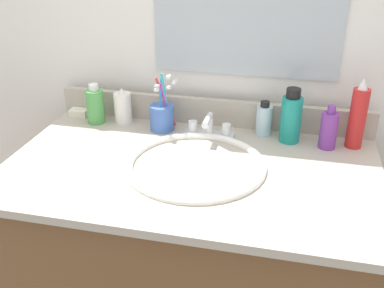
# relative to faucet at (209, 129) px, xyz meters

# --- Properties ---
(vanity_cabinet) EXTENTS (1.02, 0.58, 0.72)m
(vanity_cabinet) POSITION_rel_faucet_xyz_m (-0.01, -0.20, -0.41)
(vanity_cabinet) COLOR brown
(vanity_cabinet) RESTS_ON ground_plane
(countertop) EXTENTS (1.07, 0.63, 0.02)m
(countertop) POSITION_rel_faucet_xyz_m (-0.01, -0.20, -0.04)
(countertop) COLOR #B2A899
(countertop) RESTS_ON vanity_cabinet
(backsplash) EXTENTS (1.07, 0.02, 0.09)m
(backsplash) POSITION_rel_faucet_xyz_m (-0.01, 0.11, 0.02)
(backsplash) COLOR #B2A899
(backsplash) RESTS_ON countertop
(back_wall) EXTENTS (2.17, 0.04, 1.30)m
(back_wall) POSITION_rel_faucet_xyz_m (-0.01, 0.17, -0.12)
(back_wall) COLOR white
(back_wall) RESTS_ON ground_plane
(sink_basin) EXTENTS (0.40, 0.40, 0.11)m
(sink_basin) POSITION_rel_faucet_xyz_m (0.00, -0.19, -0.06)
(sink_basin) COLOR white
(sink_basin) RESTS_ON countertop
(faucet) EXTENTS (0.16, 0.10, 0.08)m
(faucet) POSITION_rel_faucet_xyz_m (0.00, 0.00, 0.00)
(faucet) COLOR silver
(faucet) RESTS_ON countertop
(bottle_gel_clear) EXTENTS (0.05, 0.05, 0.11)m
(bottle_gel_clear) POSITION_rel_faucet_xyz_m (0.17, 0.06, 0.02)
(bottle_gel_clear) COLOR silver
(bottle_gel_clear) RESTS_ON countertop
(bottle_mouthwash_teal) EXTENTS (0.06, 0.06, 0.17)m
(bottle_mouthwash_teal) POSITION_rel_faucet_xyz_m (0.25, 0.03, 0.05)
(bottle_mouthwash_teal) COLOR teal
(bottle_mouthwash_teal) RESTS_ON countertop
(bottle_lotion_white) EXTENTS (0.06, 0.06, 0.12)m
(bottle_lotion_white) POSITION_rel_faucet_xyz_m (-0.31, 0.05, 0.03)
(bottle_lotion_white) COLOR white
(bottle_lotion_white) RESTS_ON countertop
(bottle_toner_green) EXTENTS (0.06, 0.06, 0.14)m
(bottle_toner_green) POSITION_rel_faucet_xyz_m (-0.40, 0.03, 0.03)
(bottle_toner_green) COLOR #4C9E4C
(bottle_toner_green) RESTS_ON countertop
(bottle_spray_red) EXTENTS (0.05, 0.05, 0.22)m
(bottle_spray_red) POSITION_rel_faucet_xyz_m (0.45, 0.03, 0.07)
(bottle_spray_red) COLOR red
(bottle_spray_red) RESTS_ON countertop
(bottle_cream_purple) EXTENTS (0.05, 0.05, 0.14)m
(bottle_cream_purple) POSITION_rel_faucet_xyz_m (0.37, 0.01, 0.03)
(bottle_cream_purple) COLOR #7A3899
(bottle_cream_purple) RESTS_ON countertop
(cup_blue_plastic) EXTENTS (0.09, 0.09, 0.20)m
(cup_blue_plastic) POSITION_rel_faucet_xyz_m (-0.16, 0.02, 0.02)
(cup_blue_plastic) COLOR #3F66B7
(cup_blue_plastic) RESTS_ON countertop
(soap_bar) EXTENTS (0.06, 0.04, 0.02)m
(soap_bar) POSITION_rel_faucet_xyz_m (-0.48, 0.07, -0.02)
(soap_bar) COLOR white
(soap_bar) RESTS_ON countertop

